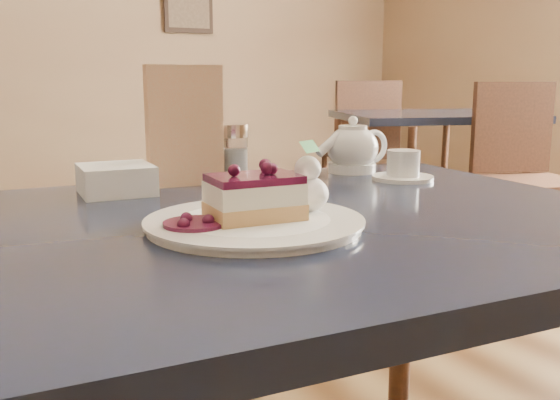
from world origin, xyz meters
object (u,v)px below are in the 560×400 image
main_table (241,273)px  tea_set (362,153)px  cheesecake_slice (254,197)px  bg_table_far_right (427,230)px  dessert_plate (254,223)px

main_table → tea_set: size_ratio=5.11×
cheesecake_slice → tea_set: bearing=41.6°
cheesecake_slice → bg_table_far_right: size_ratio=0.07×
tea_set → bg_table_far_right: (1.68, 1.61, -0.72)m
cheesecake_slice → tea_set: 0.51m
tea_set → bg_table_far_right: tea_set is taller
dessert_plate → cheesecake_slice: 0.04m
dessert_plate → cheesecake_slice: cheesecake_slice is taller
cheesecake_slice → dessert_plate: bearing=0.0°
main_table → dessert_plate: bearing=-90.0°
main_table → dessert_plate: dessert_plate is taller
main_table → tea_set: bearing=37.1°
tea_set → bg_table_far_right: bearing=43.8°
dessert_plate → tea_set: tea_set is taller
tea_set → bg_table_far_right: 2.43m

